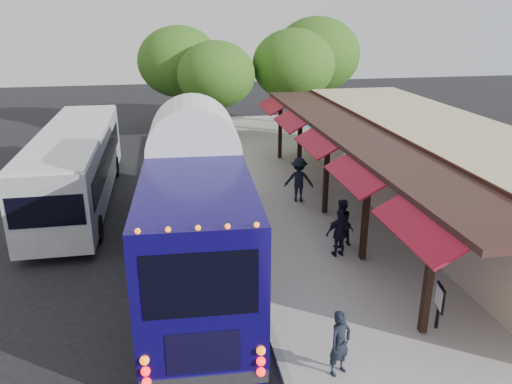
{
  "coord_description": "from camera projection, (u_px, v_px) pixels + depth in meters",
  "views": [
    {
      "loc": [
        -2.25,
        -13.69,
        7.81
      ],
      "look_at": [
        0.73,
        2.57,
        1.8
      ],
      "focal_mm": 35.0,
      "sensor_mm": 36.0,
      "label": 1
    }
  ],
  "objects": [
    {
      "name": "ground",
      "position": [
        248.0,
        274.0,
        15.7
      ],
      "size": [
        90.0,
        90.0,
        0.0
      ],
      "primitive_type": "plane",
      "color": "black",
      "rests_on": "ground"
    },
    {
      "name": "sidewalk",
      "position": [
        353.0,
        214.0,
        20.22
      ],
      "size": [
        10.0,
        40.0,
        0.15
      ],
      "primitive_type": "cube",
      "color": "#9E9B93",
      "rests_on": "ground"
    },
    {
      "name": "curb",
      "position": [
        232.0,
        222.0,
        19.38
      ],
      "size": [
        0.2,
        40.0,
        0.16
      ],
      "primitive_type": "cube",
      "color": "gray",
      "rests_on": "ground"
    },
    {
      "name": "station_shelter",
      "position": [
        435.0,
        167.0,
        20.19
      ],
      "size": [
        8.15,
        20.0,
        3.6
      ],
      "color": "#C4AE88",
      "rests_on": "ground"
    },
    {
      "name": "coach_bus",
      "position": [
        196.0,
        195.0,
        15.98
      ],
      "size": [
        3.44,
        13.27,
        4.21
      ],
      "rotation": [
        0.0,
        0.0,
        -0.05
      ],
      "color": "#0F0754",
      "rests_on": "ground"
    },
    {
      "name": "city_bus",
      "position": [
        76.0,
        164.0,
        20.99
      ],
      "size": [
        2.66,
        11.86,
        3.19
      ],
      "rotation": [
        0.0,
        0.0,
        -0.0
      ],
      "color": "gray",
      "rests_on": "ground"
    },
    {
      "name": "ped_a",
      "position": [
        340.0,
        343.0,
        10.97
      ],
      "size": [
        0.68,
        0.58,
        1.56
      ],
      "primitive_type": "imported",
      "rotation": [
        0.0,
        0.0,
        0.45
      ],
      "color": "black",
      "rests_on": "sidewalk"
    },
    {
      "name": "ped_b",
      "position": [
        341.0,
        223.0,
        16.99
      ],
      "size": [
        1.01,
        0.91,
        1.71
      ],
      "primitive_type": "imported",
      "rotation": [
        0.0,
        0.0,
        3.52
      ],
      "color": "black",
      "rests_on": "sidewalk"
    },
    {
      "name": "ped_c",
      "position": [
        340.0,
        233.0,
        16.32
      ],
      "size": [
        1.0,
        0.5,
        1.64
      ],
      "primitive_type": "imported",
      "rotation": [
        0.0,
        0.0,
        3.25
      ],
      "color": "black",
      "rests_on": "sidewalk"
    },
    {
      "name": "ped_d",
      "position": [
        299.0,
        180.0,
        21.05
      ],
      "size": [
        1.37,
        0.99,
        1.9
      ],
      "primitive_type": "imported",
      "rotation": [
        0.0,
        0.0,
        2.89
      ],
      "color": "black",
      "rests_on": "sidewalk"
    },
    {
      "name": "sign_board",
      "position": [
        440.0,
        300.0,
        12.52
      ],
      "size": [
        0.16,
        0.56,
        1.23
      ],
      "rotation": [
        0.0,
        0.0,
        -0.21
      ],
      "color": "black",
      "rests_on": "sidewalk"
    },
    {
      "name": "tree_left",
      "position": [
        216.0,
        75.0,
        30.67
      ],
      "size": [
        4.82,
        4.82,
        6.18
      ],
      "color": "#382314",
      "rests_on": "ground"
    },
    {
      "name": "tree_mid",
      "position": [
        294.0,
        65.0,
        31.9
      ],
      "size": [
        5.33,
        5.33,
        6.83
      ],
      "color": "#382314",
      "rests_on": "ground"
    },
    {
      "name": "tree_right",
      "position": [
        317.0,
        55.0,
        33.86
      ],
      "size": [
        5.87,
        5.87,
        7.52
      ],
      "color": "#382314",
      "rests_on": "ground"
    },
    {
      "name": "tree_far",
      "position": [
        179.0,
        62.0,
        32.92
      ],
      "size": [
        5.44,
        5.44,
        6.96
      ],
      "color": "#382314",
      "rests_on": "ground"
    }
  ]
}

